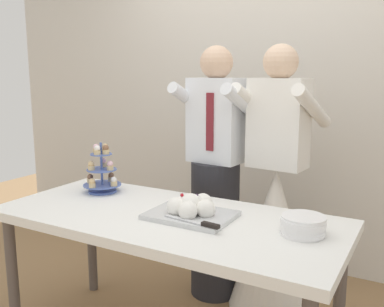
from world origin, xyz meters
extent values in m
cube|color=beige|center=(0.00, 1.45, 1.45)|extent=(5.20, 0.10, 2.90)
cube|color=white|center=(0.00, 0.00, 0.75)|extent=(1.80, 0.80, 0.05)
cylinder|color=#564C47|center=(-0.82, -0.32, 0.36)|extent=(0.06, 0.06, 0.72)
cylinder|color=#564C47|center=(-0.82, 0.32, 0.36)|extent=(0.06, 0.06, 0.72)
cylinder|color=#564C47|center=(0.82, 0.32, 0.36)|extent=(0.06, 0.06, 0.72)
cylinder|color=#4C66B2|center=(-0.57, 0.17, 0.78)|extent=(0.17, 0.17, 0.01)
cylinder|color=#4C66B2|center=(-0.57, 0.17, 0.93)|extent=(0.01, 0.01, 0.31)
cylinder|color=#4C66B2|center=(-0.57, 0.17, 0.82)|extent=(0.23, 0.23, 0.01)
cylinder|color=#D1B784|center=(-0.49, 0.17, 0.84)|extent=(0.04, 0.04, 0.03)
sphere|color=white|center=(-0.49, 0.17, 0.86)|extent=(0.04, 0.04, 0.04)
cylinder|color=#D1B784|center=(-0.57, 0.26, 0.84)|extent=(0.04, 0.04, 0.03)
sphere|color=brown|center=(-0.57, 0.26, 0.86)|extent=(0.04, 0.04, 0.04)
cylinder|color=#D1B784|center=(-0.66, 0.16, 0.84)|extent=(0.04, 0.04, 0.03)
sphere|color=brown|center=(-0.66, 0.16, 0.86)|extent=(0.04, 0.04, 0.04)
cylinder|color=#D1B784|center=(-0.57, 0.08, 0.84)|extent=(0.04, 0.04, 0.03)
sphere|color=#D6B27A|center=(-0.57, 0.08, 0.86)|extent=(0.04, 0.04, 0.04)
cylinder|color=#4C66B2|center=(-0.57, 0.17, 0.92)|extent=(0.18, 0.18, 0.01)
cylinder|color=#D1B784|center=(-0.51, 0.18, 0.93)|extent=(0.04, 0.04, 0.03)
sphere|color=#EAB7C6|center=(-0.51, 0.18, 0.96)|extent=(0.04, 0.04, 0.04)
cylinder|color=#D1B784|center=(-0.60, 0.22, 0.93)|extent=(0.04, 0.04, 0.03)
sphere|color=#EAB7C6|center=(-0.60, 0.22, 0.96)|extent=(0.04, 0.04, 0.04)
cylinder|color=#D1B784|center=(-0.61, 0.12, 0.93)|extent=(0.04, 0.04, 0.03)
sphere|color=#D6B27A|center=(-0.61, 0.12, 0.96)|extent=(0.04, 0.04, 0.04)
cylinder|color=#4C66B2|center=(-0.57, 0.17, 1.01)|extent=(0.13, 0.13, 0.01)
cylinder|color=#D1B784|center=(-0.54, 0.17, 1.03)|extent=(0.04, 0.04, 0.03)
sphere|color=brown|center=(-0.54, 0.17, 1.05)|extent=(0.04, 0.04, 0.04)
cylinder|color=#D1B784|center=(-0.57, 0.21, 1.03)|extent=(0.04, 0.04, 0.03)
sphere|color=#D6B27A|center=(-0.57, 0.21, 1.05)|extent=(0.04, 0.04, 0.04)
cylinder|color=#D1B784|center=(-0.61, 0.17, 1.03)|extent=(0.04, 0.04, 0.03)
sphere|color=#EAB7C6|center=(-0.61, 0.17, 1.05)|extent=(0.04, 0.04, 0.04)
cylinder|color=#D1B784|center=(-0.57, 0.13, 1.03)|extent=(0.04, 0.04, 0.03)
sphere|color=white|center=(-0.57, 0.13, 1.05)|extent=(0.04, 0.04, 0.04)
cube|color=silver|center=(0.13, 0.02, 0.79)|extent=(0.42, 0.31, 0.02)
sphere|color=white|center=(0.22, 0.02, 0.83)|extent=(0.10, 0.10, 0.10)
sphere|color=white|center=(0.16, 0.10, 0.83)|extent=(0.10, 0.10, 0.10)
sphere|color=white|center=(0.09, 0.05, 0.83)|extent=(0.10, 0.10, 0.10)
sphere|color=white|center=(0.07, -0.02, 0.83)|extent=(0.10, 0.10, 0.10)
sphere|color=white|center=(0.15, -0.05, 0.83)|extent=(0.09, 0.09, 0.09)
sphere|color=white|center=(0.13, 0.02, 0.84)|extent=(0.11, 0.11, 0.11)
sphere|color=#2D1938|center=(0.15, 0.03, 0.88)|extent=(0.02, 0.02, 0.02)
sphere|color=#B21923|center=(0.08, 0.02, 0.88)|extent=(0.02, 0.02, 0.02)
sphere|color=#DB474C|center=(0.13, 0.04, 0.88)|extent=(0.02, 0.02, 0.02)
sphere|color=#2D1938|center=(0.14, 0.07, 0.88)|extent=(0.02, 0.02, 0.02)
cube|color=silver|center=(0.16, -0.09, 0.80)|extent=(0.23, 0.05, 0.00)
cube|color=black|center=(0.31, -0.11, 0.81)|extent=(0.09, 0.04, 0.02)
cylinder|color=white|center=(0.68, 0.06, 0.78)|extent=(0.20, 0.20, 0.01)
cylinder|color=white|center=(0.69, 0.06, 0.79)|extent=(0.20, 0.20, 0.01)
cylinder|color=white|center=(0.68, 0.06, 0.80)|extent=(0.20, 0.20, 0.01)
cylinder|color=white|center=(0.68, 0.06, 0.81)|extent=(0.20, 0.20, 0.01)
cylinder|color=white|center=(0.68, 0.06, 0.82)|extent=(0.20, 0.20, 0.01)
cylinder|color=white|center=(0.69, 0.06, 0.84)|extent=(0.20, 0.20, 0.01)
cylinder|color=white|center=(0.68, 0.06, 0.85)|extent=(0.20, 0.20, 0.01)
cylinder|color=white|center=(0.69, 0.06, 0.86)|extent=(0.20, 0.20, 0.01)
cylinder|color=#232328|center=(-0.06, 0.70, 0.46)|extent=(0.32, 0.32, 0.92)
cube|color=white|center=(-0.06, 0.70, 1.19)|extent=(0.36, 0.23, 0.54)
sphere|color=#D8B293|center=(-0.06, 0.70, 1.55)|extent=(0.21, 0.21, 0.21)
cylinder|color=white|center=(-0.24, 0.71, 1.30)|extent=(0.12, 0.49, 0.28)
cylinder|color=white|center=(0.14, 0.68, 1.30)|extent=(0.12, 0.49, 0.28)
cube|color=maroon|center=(-0.05, 0.59, 1.19)|extent=(0.05, 0.02, 0.36)
cone|color=white|center=(0.34, 0.73, 0.46)|extent=(0.56, 0.56, 0.92)
cube|color=white|center=(0.34, 0.73, 1.19)|extent=(0.36, 0.24, 0.54)
sphere|color=beige|center=(0.34, 0.73, 1.55)|extent=(0.21, 0.21, 0.21)
cylinder|color=white|center=(0.16, 0.75, 1.30)|extent=(0.13, 0.49, 0.28)
cylinder|color=white|center=(0.54, 0.71, 1.30)|extent=(0.13, 0.49, 0.28)
camera|label=1|loc=(1.14, -1.77, 1.49)|focal=40.18mm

